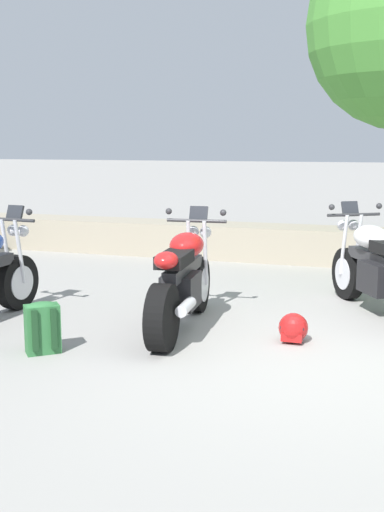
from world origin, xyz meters
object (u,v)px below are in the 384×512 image
motorcycle_red_centre (183,282)px  rider_helmet (293,328)px  motorcycle_white_far_right (377,270)px  rider_backpack (42,326)px

motorcycle_red_centre → rider_helmet: motorcycle_red_centre is taller
motorcycle_white_far_right → rider_backpack: 3.65m
motorcycle_white_far_right → rider_helmet: size_ratio=6.63×
rider_backpack → motorcycle_white_far_right: bearing=40.2°
motorcycle_red_centre → rider_backpack: 1.49m
rider_backpack → motorcycle_red_centre: bearing=49.7°
motorcycle_white_far_right → motorcycle_red_centre: bearing=-146.1°
motorcycle_red_centre → motorcycle_white_far_right: 2.21m
motorcycle_white_far_right → rider_helmet: bearing=-117.1°
rider_backpack → rider_helmet: bearing=25.5°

